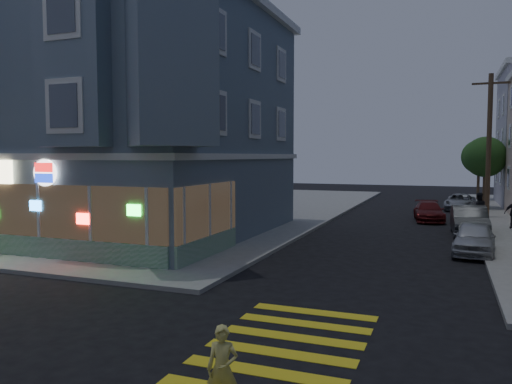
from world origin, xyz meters
The scene contains 13 objects.
ground centered at (0.00, 0.00, 0.00)m, with size 120.00×120.00×0.00m, color black.
sidewalk_nw centered at (-13.50, 23.00, 0.07)m, with size 33.00×42.00×0.15m, color gray.
corner_building centered at (-6.00, 10.98, 5.82)m, with size 14.60×14.60×11.40m.
utility_pole centered at (12.00, 24.00, 4.80)m, with size 2.20×0.30×9.00m.
street_tree_near centered at (12.20, 30.00, 3.94)m, with size 3.00×3.00×5.30m.
street_tree_far centered at (12.20, 38.00, 3.94)m, with size 3.00×3.00×5.30m.
running_child centered at (6.39, -3.73, 0.69)m, with size 0.50×0.33×1.38m, color #C6C065.
pedestrian_a centered at (11.30, 19.99, 1.06)m, with size 0.88×0.69×1.82m, color black.
parked_car_a centered at (10.70, 11.35, 0.67)m, with size 1.57×3.91×1.33m, color #B7BABF.
parked_car_b centered at (10.70, 16.55, 0.76)m, with size 1.60×4.59×1.51m, color #343738.
parked_car_c centered at (8.60, 21.75, 0.59)m, with size 1.67×4.10×1.19m, color #5D1516.
parked_car_d centered at (10.55, 29.15, 0.60)m, with size 2.00×4.33×1.20m, color #A4A8AF.
traffic_signal centered at (0.31, 4.37, 3.31)m, with size 0.57×0.52×4.68m.
Camera 1 is at (9.62, -10.64, 4.03)m, focal length 35.00 mm.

